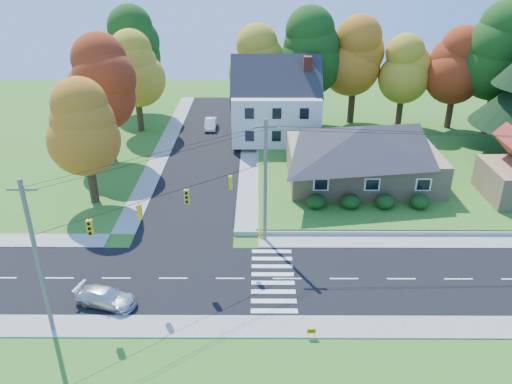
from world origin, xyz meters
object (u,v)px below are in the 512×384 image
silver_sedan (106,297)px  white_car (211,124)px  ranch_house (363,152)px  fire_hydrant (260,234)px

silver_sedan → white_car: white_car is taller
ranch_house → silver_sedan: size_ratio=3.59×
white_car → fire_hydrant: size_ratio=5.74×
fire_hydrant → white_car: bearing=103.0°
white_car → fire_hydrant: bearing=-78.3°
ranch_house → silver_sedan: ranch_house is taller
ranch_house → white_car: bearing=133.9°
silver_sedan → fire_hydrant: size_ratio=5.88×
white_car → ranch_house: bearing=-47.4°
ranch_house → fire_hydrant: (-9.88, -10.41, -2.94)m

